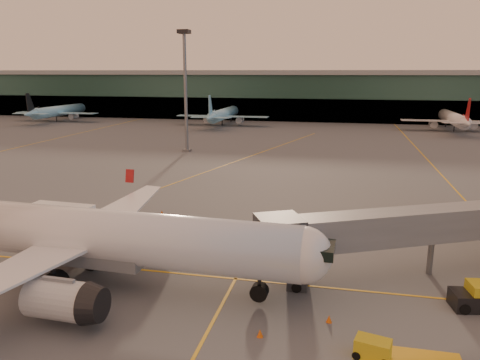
% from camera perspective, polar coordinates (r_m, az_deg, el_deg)
% --- Properties ---
extents(ground, '(600.00, 600.00, 0.00)m').
position_cam_1_polar(ground, '(37.50, -10.03, -14.25)').
color(ground, '#4C4F54').
rests_on(ground, ground).
extents(taxi_markings, '(100.12, 173.00, 0.01)m').
position_cam_1_polar(taxi_markings, '(79.75, -2.80, 0.69)').
color(taxi_markings, gold).
rests_on(taxi_markings, ground).
extents(terminal, '(400.00, 20.00, 17.60)m').
position_cam_1_polar(terminal, '(173.15, 8.16, 10.19)').
color(terminal, '#19382D').
rests_on(terminal, ground).
extents(mast_west_near, '(2.40, 2.40, 25.60)m').
position_cam_1_polar(mast_west_near, '(102.23, -6.68, 11.74)').
color(mast_west_near, slate).
rests_on(mast_west_near, ground).
extents(distant_aircraft_row, '(225.00, 34.00, 13.00)m').
position_cam_1_polar(distant_aircraft_row, '(163.94, -11.84, 6.82)').
color(distant_aircraft_row, '#8CCEEB').
rests_on(distant_aircraft_row, ground).
extents(main_airplane, '(41.01, 36.90, 12.38)m').
position_cam_1_polar(main_airplane, '(40.39, -18.60, -6.51)').
color(main_airplane, white).
rests_on(main_airplane, ground).
extents(jet_bridge, '(29.70, 16.58, 6.05)m').
position_cam_1_polar(jet_bridge, '(43.99, 24.13, -5.05)').
color(jet_bridge, slate).
rests_on(jet_bridge, ground).
extents(catering_truck, '(6.32, 3.10, 4.80)m').
position_cam_1_polar(catering_truck, '(47.61, -20.98, -5.38)').
color(catering_truck, red).
rests_on(catering_truck, ground).
extents(gpu_cart, '(2.41, 1.78, 1.26)m').
position_cam_1_polar(gpu_cart, '(31.30, 15.86, -19.23)').
color(gpu_cart, gold).
rests_on(gpu_cart, ground).
extents(pushback_tug, '(4.18, 2.68, 2.01)m').
position_cam_1_polar(pushback_tug, '(39.61, 27.16, -12.72)').
color(pushback_tug, black).
rests_on(pushback_tug, ground).
extents(cone_nose, '(0.41, 0.41, 0.52)m').
position_cam_1_polar(cone_nose, '(34.60, 10.80, -16.29)').
color(cone_nose, '#E75C0C').
rests_on(cone_nose, ground).
extents(cone_wing_left, '(0.46, 0.46, 0.59)m').
position_cam_1_polar(cone_wing_left, '(58.00, -9.50, -3.95)').
color(cone_wing_left, '#E75C0C').
rests_on(cone_wing_left, ground).
extents(cone_fwd, '(0.42, 0.42, 0.54)m').
position_cam_1_polar(cone_fwd, '(32.46, 2.46, -18.16)').
color(cone_fwd, '#E75C0C').
rests_on(cone_fwd, ground).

